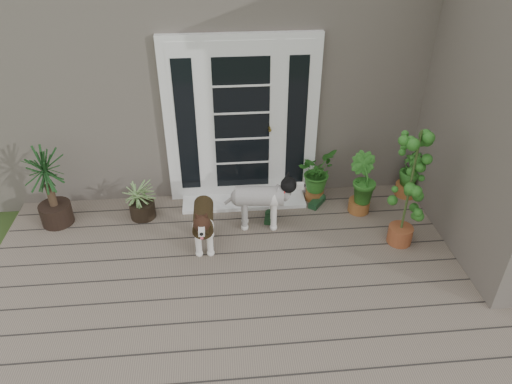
{
  "coord_description": "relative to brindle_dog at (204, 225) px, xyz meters",
  "views": [
    {
      "loc": [
        -0.51,
        -2.74,
        3.63
      ],
      "look_at": [
        -0.1,
        1.75,
        0.7
      ],
      "focal_mm": 33.0,
      "sensor_mm": 36.0,
      "label": 1
    }
  ],
  "objects": [
    {
      "name": "deck",
      "position": [
        0.71,
        -1.15,
        -0.36
      ],
      "size": [
        6.2,
        4.6,
        0.12
      ],
      "primitive_type": "cube",
      "color": "#6B5B4C",
      "rests_on": "ground"
    },
    {
      "name": "house_main",
      "position": [
        0.71,
        3.1,
        1.13
      ],
      "size": [
        7.4,
        4.0,
        3.1
      ],
      "primitive_type": "cube",
      "color": "#665E54",
      "rests_on": "ground"
    },
    {
      "name": "door_unit",
      "position": [
        0.51,
        1.05,
        0.77
      ],
      "size": [
        1.9,
        0.14,
        2.15
      ],
      "primitive_type": "cube",
      "color": "white",
      "rests_on": "deck"
    },
    {
      "name": "door_step",
      "position": [
        0.51,
        0.85,
        -0.28
      ],
      "size": [
        1.6,
        0.4,
        0.05
      ],
      "primitive_type": "cube",
      "color": "white",
      "rests_on": "deck"
    },
    {
      "name": "brindle_dog",
      "position": [
        0.0,
        0.0,
        0.0
      ],
      "size": [
        0.32,
        0.73,
        0.61
      ],
      "primitive_type": null,
      "rotation": [
        0.0,
        0.0,
        3.12
      ],
      "color": "#352713",
      "rests_on": "deck"
    },
    {
      "name": "white_dog",
      "position": [
        0.67,
        0.33,
        0.02
      ],
      "size": [
        0.79,
        0.4,
        0.64
      ],
      "primitive_type": null,
      "rotation": [
        0.0,
        0.0,
        -1.66
      ],
      "color": "beige",
      "rests_on": "deck"
    },
    {
      "name": "spider_plant",
      "position": [
        -0.78,
        0.66,
        -0.02
      ],
      "size": [
        0.58,
        0.58,
        0.56
      ],
      "primitive_type": null,
      "rotation": [
        0.0,
        0.0,
        0.12
      ],
      "color": "#9ABE75",
      "rests_on": "deck"
    },
    {
      "name": "yucca",
      "position": [
        -1.82,
        0.63,
        0.22
      ],
      "size": [
        0.83,
        0.83,
        1.05
      ],
      "primitive_type": null,
      "rotation": [
        0.0,
        0.0,
        -0.16
      ],
      "color": "black",
      "rests_on": "deck"
    },
    {
      "name": "herb_a",
      "position": [
        1.45,
        0.85,
        0.01
      ],
      "size": [
        0.68,
        0.68,
        0.63
      ],
      "primitive_type": "imported",
      "rotation": [
        0.0,
        0.0,
        1.01
      ],
      "color": "#1D4E16",
      "rests_on": "deck"
    },
    {
      "name": "herb_b",
      "position": [
        1.97,
        0.53,
        -0.01
      ],
      "size": [
        0.55,
        0.55,
        0.59
      ],
      "primitive_type": "imported",
      "rotation": [
        0.0,
        0.0,
        2.22
      ],
      "color": "#235B1A",
      "rests_on": "deck"
    },
    {
      "name": "herb_c",
      "position": [
        2.71,
        0.85,
        -0.05
      ],
      "size": [
        0.35,
        0.35,
        0.5
      ],
      "primitive_type": "imported",
      "rotation": [
        0.0,
        0.0,
        4.62
      ],
      "color": "#2B5C1A",
      "rests_on": "deck"
    },
    {
      "name": "sapling",
      "position": [
        2.27,
        -0.13,
        0.45
      ],
      "size": [
        0.56,
        0.56,
        1.5
      ],
      "primitive_type": null,
      "rotation": [
        0.0,
        0.0,
        -0.33
      ],
      "color": "#29651D",
      "rests_on": "deck"
    },
    {
      "name": "clog_left",
      "position": [
        0.79,
        0.44,
        -0.26
      ],
      "size": [
        0.17,
        0.28,
        0.08
      ],
      "primitive_type": null,
      "rotation": [
        0.0,
        0.0,
        -0.2
      ],
      "color": "black",
      "rests_on": "deck"
    },
    {
      "name": "clog_right",
      "position": [
        1.46,
        0.72,
        -0.25
      ],
      "size": [
        0.33,
        0.36,
        0.1
      ],
      "primitive_type": null,
      "rotation": [
        0.0,
        0.0,
        -0.66
      ],
      "color": "#173A1F",
      "rests_on": "deck"
    }
  ]
}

